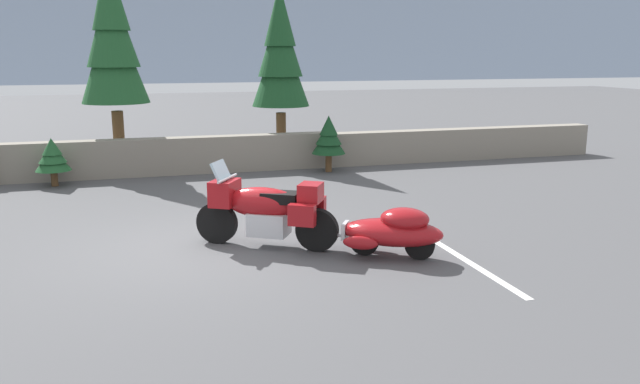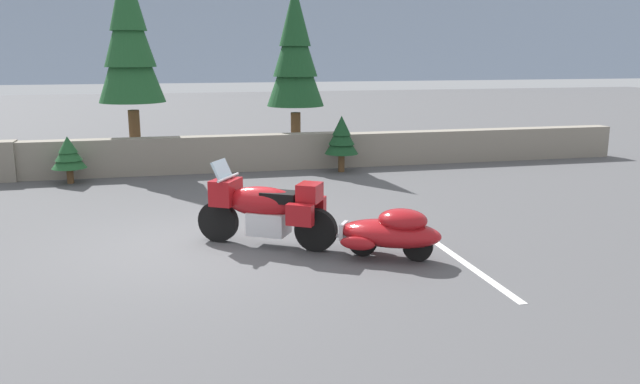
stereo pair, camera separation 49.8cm
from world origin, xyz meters
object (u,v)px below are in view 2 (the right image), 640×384
object	(u,v)px
car_shaped_trailer	(391,231)
pine_tree_secondary	(295,52)
pine_tree_tall	(129,38)
touring_motorcycle	(265,207)

from	to	relation	value
car_shaped_trailer	pine_tree_secondary	bearing A→B (deg)	88.17
car_shaped_trailer	pine_tree_secondary	distance (m)	8.95
pine_tree_tall	pine_tree_secondary	bearing A→B (deg)	1.15
touring_motorcycle	pine_tree_secondary	distance (m)	8.14
touring_motorcycle	pine_tree_secondary	xyz separation A→B (m)	(1.98, 7.53, 2.37)
touring_motorcycle	car_shaped_trailer	bearing A→B (deg)	-31.21
car_shaped_trailer	pine_tree_tall	xyz separation A→B (m)	(-3.98, 8.48, 2.93)
pine_tree_tall	pine_tree_secondary	distance (m)	4.27
touring_motorcycle	pine_tree_tall	xyz separation A→B (m)	(-2.28, 7.45, 2.72)
pine_tree_secondary	pine_tree_tall	bearing A→B (deg)	-178.85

